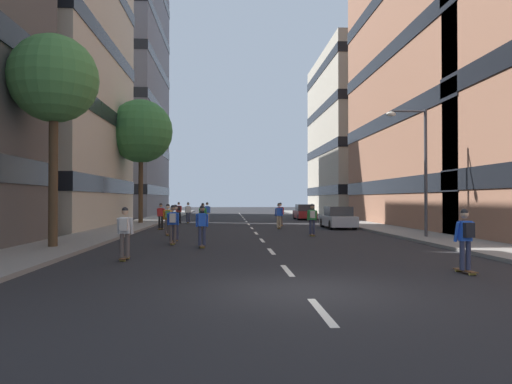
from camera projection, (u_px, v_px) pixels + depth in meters
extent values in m
plane|color=black|center=(249.00, 224.00, 38.53)|extent=(167.56, 167.56, 0.00)
cube|color=gray|center=(147.00, 222.00, 41.50)|extent=(3.08, 76.80, 0.14)
cube|color=gray|center=(345.00, 221.00, 42.53)|extent=(3.08, 76.80, 0.14)
cube|color=silver|center=(322.00, 311.00, 8.66)|extent=(0.16, 2.20, 0.01)
cube|color=silver|center=(287.00, 270.00, 13.65)|extent=(0.16, 2.20, 0.01)
cube|color=silver|center=(271.00, 251.00, 18.64)|extent=(0.16, 2.20, 0.01)
cube|color=silver|center=(262.00, 240.00, 23.63)|extent=(0.16, 2.20, 0.01)
cube|color=silver|center=(256.00, 233.00, 28.62)|extent=(0.16, 2.20, 0.01)
cube|color=silver|center=(252.00, 228.00, 33.61)|extent=(0.16, 2.20, 0.01)
cube|color=silver|center=(249.00, 224.00, 38.60)|extent=(0.16, 2.20, 0.01)
cube|color=silver|center=(246.00, 221.00, 43.59)|extent=(0.16, 2.20, 0.01)
cube|color=silver|center=(244.00, 219.00, 48.59)|extent=(0.16, 2.20, 0.01)
cube|color=silver|center=(243.00, 217.00, 53.58)|extent=(0.16, 2.20, 0.01)
cube|color=silver|center=(241.00, 216.00, 58.57)|extent=(0.16, 2.20, 0.01)
cube|color=silver|center=(240.00, 214.00, 63.56)|extent=(0.16, 2.20, 0.01)
cube|color=silver|center=(239.00, 213.00, 68.55)|extent=(0.16, 2.20, 0.01)
cube|color=slate|center=(96.00, 92.00, 60.07)|extent=(15.92, 18.99, 31.06)
cube|color=black|center=(96.00, 191.00, 59.88)|extent=(16.04, 19.11, 1.10)
cube|color=black|center=(96.00, 149.00, 59.96)|extent=(16.04, 19.11, 1.10)
cube|color=black|center=(96.00, 108.00, 60.04)|extent=(16.04, 19.11, 1.10)
cube|color=black|center=(96.00, 67.00, 60.12)|extent=(16.04, 19.11, 1.10)
cube|color=black|center=(96.00, 26.00, 60.19)|extent=(16.04, 19.11, 1.10)
cube|color=black|center=(488.00, 187.00, 36.59)|extent=(16.04, 22.73, 1.10)
cube|color=black|center=(488.00, 122.00, 36.67)|extent=(16.04, 22.73, 1.10)
cube|color=black|center=(487.00, 57.00, 36.74)|extent=(16.04, 22.73, 1.10)
cube|color=#BCB29E|center=(381.00, 135.00, 62.16)|extent=(15.92, 19.86, 20.71)
cube|color=black|center=(381.00, 191.00, 62.05)|extent=(16.04, 19.98, 1.10)
cube|color=black|center=(381.00, 151.00, 62.13)|extent=(16.04, 19.98, 1.10)
cube|color=black|center=(381.00, 111.00, 62.20)|extent=(16.04, 19.98, 1.10)
cube|color=black|center=(381.00, 72.00, 62.28)|extent=(16.04, 19.98, 1.10)
cube|color=#B2B7BF|center=(338.00, 221.00, 33.41)|extent=(1.80, 4.40, 0.70)
cube|color=#2D3338|center=(338.00, 211.00, 33.27)|extent=(1.60, 2.10, 0.64)
cylinder|color=black|center=(322.00, 223.00, 34.80)|extent=(0.22, 0.64, 0.64)
cylinder|color=black|center=(344.00, 223.00, 34.90)|extent=(0.22, 0.64, 0.64)
cylinder|color=black|center=(331.00, 225.00, 31.91)|extent=(0.22, 0.64, 0.64)
cylinder|color=black|center=(355.00, 225.00, 32.00)|extent=(0.22, 0.64, 0.64)
cube|color=maroon|center=(304.00, 214.00, 47.88)|extent=(1.80, 4.40, 0.70)
cube|color=#2D3338|center=(305.00, 208.00, 47.74)|extent=(1.60, 2.10, 0.64)
cylinder|color=black|center=(295.00, 216.00, 49.27)|extent=(0.22, 0.64, 0.64)
cylinder|color=black|center=(310.00, 216.00, 49.37)|extent=(0.22, 0.64, 0.64)
cylinder|color=black|center=(299.00, 217.00, 46.38)|extent=(0.22, 0.64, 0.64)
cylinder|color=black|center=(315.00, 217.00, 46.48)|extent=(0.22, 0.64, 0.64)
cylinder|color=#4C3823|center=(141.00, 188.00, 38.73)|extent=(0.36, 0.36, 5.63)
sphere|color=#387A3D|center=(141.00, 131.00, 38.79)|extent=(5.12, 5.12, 5.12)
cylinder|color=#4C3823|center=(53.00, 177.00, 19.29)|extent=(0.36, 0.36, 5.55)
sphere|color=#478442|center=(54.00, 78.00, 19.35)|extent=(3.54, 3.54, 3.54)
cylinder|color=#3F3F44|center=(426.00, 173.00, 24.46)|extent=(0.16, 0.16, 6.50)
cylinder|color=#3F3F44|center=(408.00, 111.00, 24.45)|extent=(1.80, 0.10, 0.10)
ellipsoid|color=silver|center=(391.00, 114.00, 24.40)|extent=(0.50, 0.30, 0.24)
cube|color=brown|center=(179.00, 221.00, 43.42)|extent=(0.41, 0.92, 0.02)
cylinder|color=#D8BF4C|center=(178.00, 221.00, 43.72)|extent=(0.19, 0.11, 0.07)
cylinder|color=#D8BF4C|center=(179.00, 221.00, 43.11)|extent=(0.19, 0.11, 0.07)
cylinder|color=black|center=(178.00, 216.00, 43.39)|extent=(0.17, 0.17, 0.80)
cylinder|color=black|center=(180.00, 216.00, 43.45)|extent=(0.17, 0.17, 0.80)
cube|color=red|center=(179.00, 209.00, 43.43)|extent=(0.36, 0.27, 0.55)
cylinder|color=red|center=(176.00, 209.00, 43.41)|extent=(0.14, 0.24, 0.55)
cylinder|color=red|center=(181.00, 209.00, 43.54)|extent=(0.14, 0.24, 0.55)
sphere|color=#997051|center=(179.00, 204.00, 43.46)|extent=(0.22, 0.22, 0.22)
sphere|color=black|center=(179.00, 203.00, 43.46)|extent=(0.21, 0.21, 0.21)
cube|color=black|center=(179.00, 208.00, 43.26)|extent=(0.29, 0.22, 0.40)
cube|color=brown|center=(175.00, 240.00, 22.95)|extent=(0.20, 0.90, 0.02)
cylinder|color=#D8BF4C|center=(176.00, 240.00, 23.27)|extent=(0.18, 0.07, 0.07)
cylinder|color=#D8BF4C|center=(174.00, 241.00, 22.63)|extent=(0.18, 0.07, 0.07)
cylinder|color=#2D334C|center=(173.00, 231.00, 22.96)|extent=(0.14, 0.14, 0.80)
cylinder|color=#2D334C|center=(177.00, 231.00, 22.97)|extent=(0.14, 0.14, 0.80)
cube|color=black|center=(175.00, 217.00, 22.97)|extent=(0.32, 0.20, 0.55)
cylinder|color=black|center=(171.00, 218.00, 23.01)|extent=(0.09, 0.23, 0.55)
cylinder|color=black|center=(180.00, 218.00, 23.03)|extent=(0.09, 0.23, 0.55)
sphere|color=beige|center=(175.00, 208.00, 23.00)|extent=(0.22, 0.22, 0.22)
sphere|color=black|center=(175.00, 207.00, 23.00)|extent=(0.21, 0.21, 0.21)
cube|color=#3F72BF|center=(175.00, 217.00, 22.79)|extent=(0.26, 0.16, 0.40)
cube|color=brown|center=(312.00, 234.00, 26.46)|extent=(0.22, 0.90, 0.02)
cylinder|color=#D8BF4C|center=(311.00, 235.00, 26.78)|extent=(0.18, 0.07, 0.07)
cylinder|color=#D8BF4C|center=(313.00, 236.00, 26.14)|extent=(0.18, 0.07, 0.07)
cylinder|color=#2D334C|center=(311.00, 227.00, 26.47)|extent=(0.14, 0.14, 0.80)
cylinder|color=#2D334C|center=(314.00, 227.00, 26.47)|extent=(0.14, 0.14, 0.80)
cube|color=green|center=(312.00, 215.00, 26.48)|extent=(0.32, 0.21, 0.55)
cylinder|color=green|center=(308.00, 215.00, 26.52)|extent=(0.09, 0.23, 0.55)
cylinder|color=green|center=(316.00, 215.00, 26.54)|extent=(0.09, 0.23, 0.55)
sphere|color=#997051|center=(312.00, 207.00, 26.51)|extent=(0.22, 0.22, 0.22)
sphere|color=black|center=(312.00, 206.00, 26.51)|extent=(0.21, 0.21, 0.21)
cube|color=beige|center=(313.00, 214.00, 26.30)|extent=(0.26, 0.17, 0.40)
cube|color=brown|center=(125.00, 258.00, 15.92)|extent=(0.20, 0.90, 0.02)
cylinder|color=#D8BF4C|center=(127.00, 258.00, 16.24)|extent=(0.18, 0.07, 0.07)
cylinder|color=#D8BF4C|center=(123.00, 261.00, 15.60)|extent=(0.18, 0.07, 0.07)
cylinder|color=#594C47|center=(122.00, 246.00, 15.92)|extent=(0.14, 0.14, 0.80)
cylinder|color=#594C47|center=(127.00, 245.00, 15.94)|extent=(0.14, 0.14, 0.80)
cube|color=white|center=(125.00, 225.00, 15.94)|extent=(0.32, 0.20, 0.55)
cylinder|color=white|center=(118.00, 226.00, 15.98)|extent=(0.09, 0.23, 0.55)
cylinder|color=white|center=(132.00, 226.00, 16.00)|extent=(0.09, 0.23, 0.55)
sphere|color=tan|center=(125.00, 212.00, 15.97)|extent=(0.22, 0.22, 0.22)
sphere|color=black|center=(125.00, 210.00, 15.97)|extent=(0.21, 0.21, 0.21)
cube|color=beige|center=(124.00, 225.00, 15.76)|extent=(0.26, 0.16, 0.40)
cube|color=brown|center=(465.00, 271.00, 13.10)|extent=(0.29, 0.92, 0.02)
cylinder|color=#D8BF4C|center=(459.00, 271.00, 13.42)|extent=(0.19, 0.09, 0.07)
cylinder|color=#D8BF4C|center=(472.00, 274.00, 12.79)|extent=(0.19, 0.09, 0.07)
cylinder|color=#2D334C|center=(462.00, 256.00, 13.10)|extent=(0.15, 0.15, 0.80)
cylinder|color=#2D334C|center=(468.00, 255.00, 13.12)|extent=(0.15, 0.15, 0.80)
cube|color=blue|center=(465.00, 231.00, 13.12)|extent=(0.34, 0.23, 0.55)
cylinder|color=blue|center=(457.00, 232.00, 13.13)|extent=(0.11, 0.24, 0.55)
cylinder|color=blue|center=(471.00, 232.00, 13.20)|extent=(0.11, 0.24, 0.55)
sphere|color=tan|center=(465.00, 214.00, 13.15)|extent=(0.22, 0.22, 0.22)
sphere|color=black|center=(465.00, 212.00, 13.15)|extent=(0.21, 0.21, 0.21)
cube|color=black|center=(469.00, 230.00, 12.94)|extent=(0.28, 0.19, 0.40)
cube|color=brown|center=(203.00, 228.00, 32.81)|extent=(0.30, 0.92, 0.02)
cylinder|color=#D8BF4C|center=(203.00, 228.00, 33.12)|extent=(0.19, 0.09, 0.07)
cylinder|color=#D8BF4C|center=(202.00, 229.00, 32.49)|extent=(0.19, 0.09, 0.07)
cylinder|color=tan|center=(201.00, 222.00, 32.82)|extent=(0.15, 0.15, 0.80)
cylinder|color=tan|center=(204.00, 222.00, 32.81)|extent=(0.15, 0.15, 0.80)
cube|color=green|center=(203.00, 212.00, 32.82)|extent=(0.34, 0.23, 0.55)
cylinder|color=green|center=(200.00, 212.00, 32.88)|extent=(0.12, 0.24, 0.55)
cylinder|color=green|center=(206.00, 212.00, 32.86)|extent=(0.12, 0.24, 0.55)
sphere|color=#997051|center=(203.00, 205.00, 32.85)|extent=(0.22, 0.22, 0.22)
sphere|color=black|center=(203.00, 204.00, 32.85)|extent=(0.21, 0.21, 0.21)
cube|color=black|center=(202.00, 211.00, 32.64)|extent=(0.28, 0.19, 0.40)
cube|color=brown|center=(279.00, 227.00, 33.02)|extent=(0.26, 0.91, 0.02)
cylinder|color=#D8BF4C|center=(279.00, 228.00, 33.34)|extent=(0.18, 0.08, 0.07)
cylinder|color=#D8BF4C|center=(279.00, 228.00, 32.70)|extent=(0.18, 0.08, 0.07)
cylinder|color=tan|center=(278.00, 222.00, 33.02)|extent=(0.15, 0.15, 0.80)
cylinder|color=tan|center=(280.00, 222.00, 33.02)|extent=(0.15, 0.15, 0.80)
cube|color=blue|center=(279.00, 212.00, 33.03)|extent=(0.33, 0.22, 0.55)
cylinder|color=blue|center=(276.00, 212.00, 33.08)|extent=(0.11, 0.23, 0.55)
cylinder|color=blue|center=(282.00, 212.00, 33.08)|extent=(0.11, 0.23, 0.55)
sphere|color=beige|center=(279.00, 205.00, 33.06)|extent=(0.22, 0.22, 0.22)
sphere|color=black|center=(279.00, 204.00, 33.06)|extent=(0.21, 0.21, 0.21)
cube|color=brown|center=(161.00, 228.00, 32.02)|extent=(0.32, 0.92, 0.02)
cylinder|color=#D8BF4C|center=(162.00, 229.00, 32.34)|extent=(0.19, 0.09, 0.07)
cylinder|color=#D8BF4C|center=(159.00, 229.00, 31.70)|extent=(0.19, 0.09, 0.07)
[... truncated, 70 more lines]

